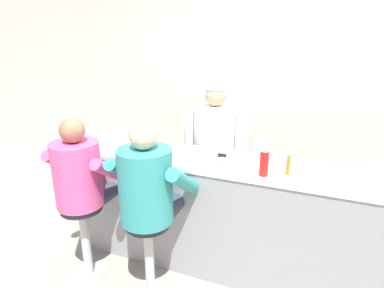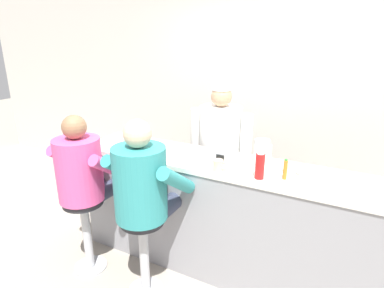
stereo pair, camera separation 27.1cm
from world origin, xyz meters
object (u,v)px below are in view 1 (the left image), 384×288
at_px(hot_sauce_bottle_orange, 288,166).
at_px(breakfast_plate, 122,151).
at_px(cereal_bowl, 156,149).
at_px(napkin_dispenser_chrome, 223,155).
at_px(diner_seated_pink, 81,179).
at_px(coffee_mug_tan, 222,164).
at_px(coffee_mug_white, 292,164).
at_px(diner_seated_teal, 148,190).
at_px(water_pitcher_clear, 262,149).
at_px(cook_in_whites_near, 214,148).
at_px(ketchup_bottle_red, 264,161).

xyz_separation_m(hot_sauce_bottle_orange, breakfast_plate, (-1.44, -0.03, -0.06)).
distance_m(cereal_bowl, napkin_dispenser_chrome, 0.63).
bearing_deg(diner_seated_pink, coffee_mug_tan, 18.24).
bearing_deg(cereal_bowl, coffee_mug_tan, -13.12).
distance_m(hot_sauce_bottle_orange, coffee_mug_white, 0.12).
relative_size(breakfast_plate, diner_seated_teal, 0.16).
xyz_separation_m(coffee_mug_tan, diner_seated_teal, (-0.46, -0.36, -0.14)).
distance_m(water_pitcher_clear, breakfast_plate, 1.23).
xyz_separation_m(water_pitcher_clear, napkin_dispenser_chrome, (-0.28, -0.17, -0.03)).
bearing_deg(cook_in_whites_near, ketchup_bottle_red, -49.78).
relative_size(breakfast_plate, napkin_dispenser_chrome, 1.75).
bearing_deg(cook_in_whites_near, hot_sauce_bottle_orange, -40.05).
relative_size(hot_sauce_bottle_orange, cook_in_whites_near, 0.09).
xyz_separation_m(hot_sauce_bottle_orange, napkin_dispenser_chrome, (-0.52, 0.05, -0.01)).
distance_m(diner_seated_pink, cook_in_whites_near, 1.35).
bearing_deg(diner_seated_pink, breakfast_plate, 72.44).
height_order(ketchup_bottle_red, water_pitcher_clear, ketchup_bottle_red).
bearing_deg(cereal_bowl, water_pitcher_clear, 9.35).
xyz_separation_m(hot_sauce_bottle_orange, cook_in_whites_near, (-0.79, 0.67, -0.18)).
bearing_deg(diner_seated_pink, cereal_bowl, 50.73).
bearing_deg(diner_seated_pink, napkin_dispenser_chrome, 25.11).
xyz_separation_m(ketchup_bottle_red, hot_sauce_bottle_orange, (0.17, 0.07, -0.04)).
xyz_separation_m(ketchup_bottle_red, diner_seated_pink, (-1.40, -0.37, -0.23)).
bearing_deg(coffee_mug_white, water_pitcher_clear, 157.90).
bearing_deg(ketchup_bottle_red, cook_in_whites_near, 130.22).
xyz_separation_m(coffee_mug_white, cook_in_whites_near, (-0.81, 0.55, -0.15)).
height_order(ketchup_bottle_red, diner_seated_pink, diner_seated_pink).
distance_m(breakfast_plate, coffee_mug_white, 1.46).
height_order(coffee_mug_white, diner_seated_teal, diner_seated_teal).
bearing_deg(diner_seated_pink, diner_seated_teal, 0.19).
bearing_deg(napkin_dispenser_chrome, diner_seated_pink, -154.89).
bearing_deg(coffee_mug_white, coffee_mug_tan, -158.03).
bearing_deg(coffee_mug_white, diner_seated_teal, -149.90).
bearing_deg(coffee_mug_white, diner_seated_pink, -160.57).
bearing_deg(coffee_mug_white, ketchup_bottle_red, -133.47).
xyz_separation_m(ketchup_bottle_red, cook_in_whites_near, (-0.63, 0.74, -0.22)).
distance_m(napkin_dispenser_chrome, diner_seated_pink, 1.17).
relative_size(ketchup_bottle_red, breakfast_plate, 1.05).
height_order(breakfast_plate, napkin_dispenser_chrome, napkin_dispenser_chrome).
relative_size(hot_sauce_bottle_orange, water_pitcher_clear, 0.76).
distance_m(ketchup_bottle_red, water_pitcher_clear, 0.30).
height_order(breakfast_plate, cook_in_whites_near, cook_in_whites_near).
xyz_separation_m(cereal_bowl, coffee_mug_white, (1.17, 0.05, 0.01)).
height_order(napkin_dispenser_chrome, diner_seated_teal, diner_seated_teal).
height_order(breakfast_plate, cereal_bowl, cereal_bowl).
bearing_deg(hot_sauce_bottle_orange, diner_seated_pink, -164.32).
distance_m(hot_sauce_bottle_orange, water_pitcher_clear, 0.33).
bearing_deg(breakfast_plate, diner_seated_teal, -39.22).
height_order(breakfast_plate, coffee_mug_white, coffee_mug_white).
relative_size(water_pitcher_clear, coffee_mug_tan, 1.60).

